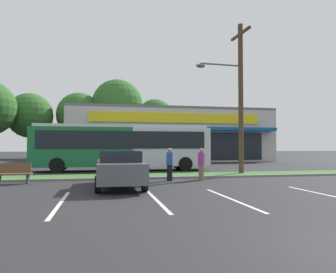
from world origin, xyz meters
The scene contains 18 objects.
grass_median centered at (0.00, 14.00, 0.06)m, with size 56.00×2.20×0.12m, color #386B28.
curb_lip centered at (0.00, 12.78, 0.06)m, with size 56.00×0.24×0.12m, color gray.
parking_stripe_0 centered at (-5.72, 6.05, 0.00)m, with size 0.12×4.80×0.01m, color silver.
parking_stripe_1 centered at (-2.78, 6.17, 0.00)m, with size 0.12×4.80×0.01m, color silver.
parking_stripe_2 centered at (-0.36, 5.78, 0.00)m, with size 0.12×4.80×0.01m, color silver.
parking_stripe_3 centered at (3.31, 5.89, 0.00)m, with size 0.12×4.80×0.01m, color silver.
storefront_building centered at (3.53, 35.08, 3.12)m, with size 23.74×11.49×6.23m.
tree_left centered at (-14.92, 46.12, 6.31)m, with size 6.58×6.58×9.61m.
tree_mid_left centered at (-8.00, 46.98, 6.59)m, with size 6.85×6.85×10.03m.
tree_mid centered at (-2.22, 46.56, 8.25)m, with size 7.94×7.94×12.23m.
tree_mid_right centered at (3.80, 46.63, 6.38)m, with size 5.92×5.92×9.36m.
utility_pole centered at (3.64, 14.14, 4.97)m, with size 3.03×2.40×9.25m.
city_bus centered at (-3.05, 19.09, 1.77)m, with size 12.40×2.76×3.25m.
bus_stop_bench centered at (-8.48, 11.78, 0.50)m, with size 1.60×0.45×0.95m.
car_1 centered at (-3.77, 9.53, 0.80)m, with size 1.96×4.78×1.53m.
car_2 centered at (-7.26, 25.93, 0.81)m, with size 4.22×1.95×1.58m.
pedestrian_near_bench centered at (-1.17, 11.68, 0.83)m, with size 0.33×0.33×1.65m.
pedestrian_by_pole centered at (0.47, 11.65, 0.82)m, with size 0.33×0.33×1.64m.
Camera 1 is at (-4.49, -4.17, 1.70)m, focal length 34.51 mm.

